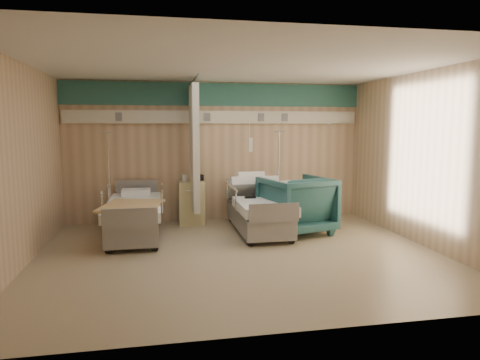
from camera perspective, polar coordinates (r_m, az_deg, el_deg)
name	(u,v)px	position (r m, az deg, el deg)	size (l,w,h in m)	color
ground	(239,254)	(6.54, -0.09, -9.90)	(6.00, 5.00, 0.00)	gray
room_walls	(234,130)	(6.49, -0.77, 6.67)	(6.04, 5.04, 2.82)	tan
bed_right	(259,215)	(7.81, 2.50, -4.68)	(1.00, 2.16, 0.63)	white
bed_left	(135,220)	(7.63, -13.88, -5.18)	(1.00, 2.16, 0.63)	white
bedside_cabinet	(192,202)	(8.50, -6.48, -2.99)	(0.50, 0.48, 0.85)	#CEC181
visitor_armchair	(296,205)	(7.76, 7.52, -3.29)	(1.11, 1.14, 1.04)	#215052
waffle_blanket	(299,174)	(7.68, 7.84, 0.79)	(0.68, 0.60, 0.08)	silver
iv_stand_right	(278,202)	(8.76, 5.13, -3.00)	(0.33, 0.33, 1.83)	silver
iv_stand_left	(111,209)	(8.44, -16.86, -3.71)	(0.32, 0.32, 1.81)	silver
call_remote	(250,197)	(7.71, 1.36, -2.29)	(0.19, 0.09, 0.04)	black
tan_blanket	(132,206)	(7.11, -14.24, -3.34)	(0.88, 1.11, 0.04)	tan
toiletry_bag	(198,178)	(8.49, -5.68, 0.31)	(0.21, 0.14, 0.12)	black
white_cup	(185,178)	(8.46, -7.39, 0.31)	(0.09, 0.09, 0.13)	white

